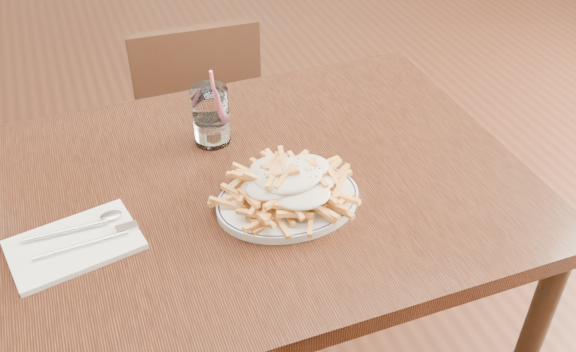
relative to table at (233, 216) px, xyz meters
name	(u,v)px	position (x,y,z in m)	size (l,w,h in m)	color
table	(233,216)	(0.00, 0.00, 0.00)	(1.20, 0.80, 0.75)	black
chair_far	(197,117)	(0.09, 0.73, -0.22)	(0.39, 0.39, 0.80)	black
fries_plate	(288,200)	(0.09, -0.09, 0.09)	(0.30, 0.27, 0.02)	silver
loaded_fries	(288,181)	(0.09, -0.09, 0.14)	(0.29, 0.26, 0.07)	#E39945
napkin	(74,245)	(-0.31, -0.07, 0.08)	(0.22, 0.15, 0.01)	white
cutlery	(73,239)	(-0.31, -0.06, 0.09)	(0.21, 0.08, 0.01)	silver
water_glass	(211,119)	(0.01, 0.17, 0.13)	(0.08, 0.08, 0.18)	white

